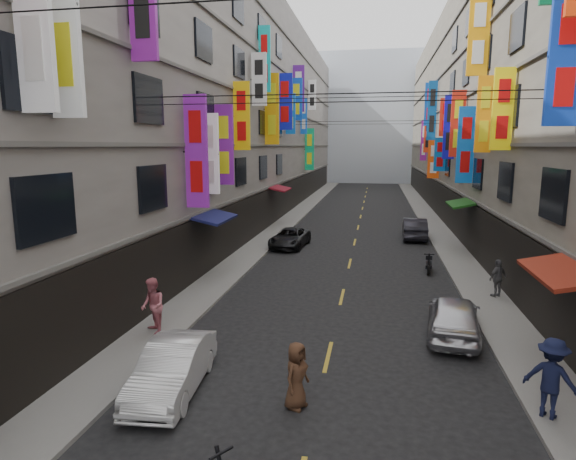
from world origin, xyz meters
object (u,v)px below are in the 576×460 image
at_px(scooter_far_right, 429,263).
at_px(car_left_far, 290,238).
at_px(car_right_mid, 454,316).
at_px(car_right_far, 414,228).
at_px(car_left_mid, 172,368).
at_px(pedestrian_lfar, 153,306).
at_px(pedestrian_rnear, 552,378).
at_px(pedestrian_crossing, 296,375).
at_px(pedestrian_rfar, 498,278).

bearing_deg(scooter_far_right, car_left_far, -24.44).
height_order(car_right_mid, car_right_far, car_right_far).
distance_m(car_left_mid, car_left_far, 18.53).
relative_size(scooter_far_right, car_left_mid, 0.45).
bearing_deg(pedestrian_lfar, car_left_far, 131.07).
relative_size(car_left_far, pedestrian_rnear, 2.23).
distance_m(car_right_mid, car_right_far, 17.62).
bearing_deg(pedestrian_crossing, pedestrian_rnear, -63.48).
distance_m(car_right_far, pedestrian_rnear, 22.59).
relative_size(scooter_far_right, car_right_mid, 0.43).
bearing_deg(car_right_mid, scooter_far_right, -82.99).
bearing_deg(scooter_far_right, car_left_mid, 66.43).
xyz_separation_m(car_left_mid, pedestrian_crossing, (3.31, -0.19, 0.19)).
bearing_deg(car_right_mid, pedestrian_rnear, 113.35).
bearing_deg(pedestrian_rnear, car_left_mid, 33.81).
xyz_separation_m(car_right_far, pedestrian_rfar, (2.40, -13.15, 0.19)).
xyz_separation_m(car_left_far, car_right_far, (8.00, 4.30, 0.14)).
bearing_deg(scooter_far_right, pedestrian_lfar, 52.12).
relative_size(pedestrian_rnear, pedestrian_crossing, 1.14).
height_order(car_left_mid, pedestrian_rnear, pedestrian_rnear).
bearing_deg(car_right_mid, pedestrian_crossing, 57.64).
height_order(pedestrian_lfar, pedestrian_crossing, pedestrian_lfar).
bearing_deg(pedestrian_crossing, scooter_far_right, 3.94).
distance_m(car_right_mid, pedestrian_rnear, 5.14).
bearing_deg(pedestrian_crossing, car_right_far, 10.95).
bearing_deg(pedestrian_lfar, car_right_far, 111.34).
distance_m(car_left_far, pedestrian_rnear, 20.54).
bearing_deg(car_left_mid, car_right_far, 66.45).
bearing_deg(pedestrian_rfar, car_left_mid, 6.09).
xyz_separation_m(car_right_mid, car_right_far, (0.00, 17.62, 0.02)).
bearing_deg(pedestrian_lfar, car_right_mid, 58.83).
distance_m(pedestrian_rnear, pedestrian_rfar, 9.45).
relative_size(car_right_far, pedestrian_rfar, 2.78).
bearing_deg(pedestrian_rnear, pedestrian_lfar, 16.79).
distance_m(pedestrian_rnear, pedestrian_crossing, 5.92).
height_order(scooter_far_right, car_right_mid, car_right_mid).
height_order(car_right_mid, pedestrian_crossing, pedestrian_crossing).
xyz_separation_m(car_right_far, pedestrian_lfar, (-9.97, -19.44, 0.33)).
bearing_deg(car_right_mid, pedestrian_rfar, -110.87).
relative_size(car_left_far, car_right_far, 0.96).
xyz_separation_m(pedestrian_rfar, pedestrian_crossing, (-6.89, -9.86, -0.08)).
xyz_separation_m(pedestrian_lfar, pedestrian_crossing, (5.48, -3.58, -0.23)).
bearing_deg(scooter_far_right, car_right_far, -83.50).
distance_m(car_left_mid, car_right_mid, 9.37).
distance_m(car_left_mid, pedestrian_lfar, 4.05).
bearing_deg(pedestrian_rfar, pedestrian_rnear, 46.55).
distance_m(car_left_mid, car_right_far, 24.12).
bearing_deg(scooter_far_right, pedestrian_crossing, 78.08).
distance_m(scooter_far_right, pedestrian_rnear, 13.57).
distance_m(car_left_far, car_right_far, 9.08).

